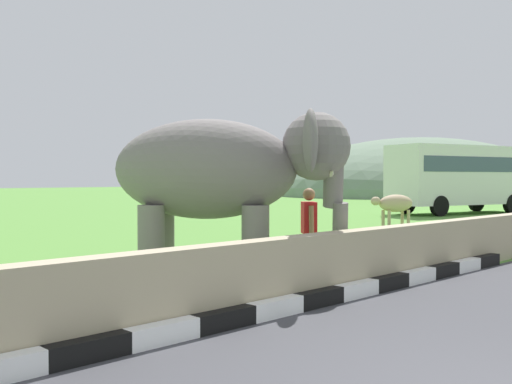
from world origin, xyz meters
TOP-DOWN VIEW (x-y plane):
  - striped_curb at (-0.35, 3.78)m, footprint 16.20×0.20m
  - barrier_parapet at (2.00, 4.08)m, footprint 28.00×0.36m
  - elephant at (2.08, 5.94)m, footprint 3.81×3.86m
  - person_handler at (3.67, 5.49)m, footprint 0.49×0.56m
  - bus_white at (24.36, 12.85)m, footprint 8.42×4.66m
  - cow_near at (14.54, 10.52)m, footprint 1.92×1.06m
  - hill_east at (55.00, 32.72)m, footprint 36.63×29.31m

SIDE VIEW (x-z plane):
  - hill_east at x=55.00m, z-range -6.39..6.39m
  - striped_curb at x=-0.35m, z-range 0.00..0.24m
  - barrier_parapet at x=2.00m, z-range 0.00..1.00m
  - cow_near at x=14.54m, z-range 0.26..1.48m
  - person_handler at x=3.67m, z-range 0.10..1.75m
  - elephant at x=2.08m, z-range 0.46..3.41m
  - bus_white at x=24.36m, z-range 0.33..3.83m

